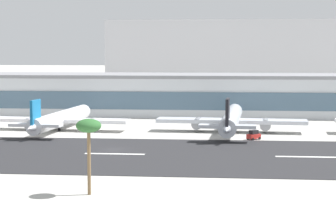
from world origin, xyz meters
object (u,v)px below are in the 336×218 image
object	(u,v)px
airliner_black_tail_gate_2	(231,120)
palm_tree_0	(89,129)
distant_hotel_block	(239,54)
terminal_building	(158,94)
airliner_blue_tail_gate_1	(59,119)
service_baggage_tug_0	(254,135)

from	to	relation	value
airliner_black_tail_gate_2	palm_tree_0	world-z (taller)	palm_tree_0
airliner_black_tail_gate_2	palm_tree_0	bearing A→B (deg)	166.72
distant_hotel_block	palm_tree_0	distance (m)	254.04
terminal_building	airliner_black_tail_gate_2	size ratio (longest dim) A/B	3.41
terminal_building	palm_tree_0	size ratio (longest dim) A/B	14.80
terminal_building	airliner_blue_tail_gate_1	size ratio (longest dim) A/B	3.67
terminal_building	airliner_blue_tail_gate_1	bearing A→B (deg)	-114.93
service_baggage_tug_0	terminal_building	bearing A→B (deg)	-106.46
terminal_building	palm_tree_0	bearing A→B (deg)	-88.65
terminal_building	airliner_black_tail_gate_2	distance (m)	49.21
terminal_building	airliner_black_tail_gate_2	xyz separation A→B (m)	(23.13, -43.31, -3.30)
airliner_blue_tail_gate_1	service_baggage_tug_0	bearing A→B (deg)	-99.06
distant_hotel_block	terminal_building	bearing A→B (deg)	-101.46
terminal_building	palm_tree_0	distance (m)	113.22
airliner_blue_tail_gate_1	service_baggage_tug_0	distance (m)	50.01
airliner_black_tail_gate_2	service_baggage_tug_0	distance (m)	13.25
terminal_building	palm_tree_0	world-z (taller)	terminal_building
airliner_blue_tail_gate_1	palm_tree_0	bearing A→B (deg)	-157.39
airliner_black_tail_gate_2	palm_tree_0	distance (m)	73.05
service_baggage_tug_0	palm_tree_0	xyz separation A→B (m)	(-25.58, -57.80, 8.42)
airliner_blue_tail_gate_1	service_baggage_tug_0	xyz separation A→B (m)	(48.64, -11.45, -1.87)
terminal_building	airliner_black_tail_gate_2	bearing A→B (deg)	-61.90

